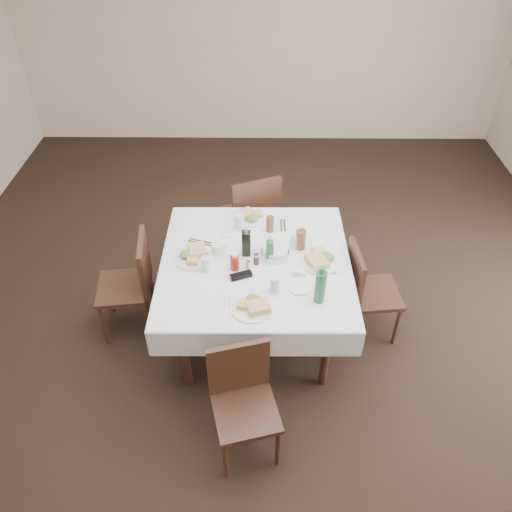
{
  "coord_description": "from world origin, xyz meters",
  "views": [
    {
      "loc": [
        -0.04,
        -2.72,
        3.11
      ],
      "look_at": [
        -0.07,
        0.04,
        0.8
      ],
      "focal_mm": 35.0,
      "sensor_mm": 36.0,
      "label": 1
    }
  ],
  "objects_px": {
    "chair_east": "(365,287)",
    "water_s": "(275,284)",
    "water_e": "(294,241)",
    "coffee_mug": "(217,250)",
    "chair_south": "(242,394)",
    "oil_cruet_green": "(270,250)",
    "chair_north": "(252,214)",
    "chair_west": "(134,280)",
    "green_bottle": "(320,286)",
    "ketchup_bottle": "(235,262)",
    "water_w": "(205,264)",
    "oil_cruet_dark": "(246,242)",
    "dining_table": "(256,269)",
    "bread_basket": "(275,252)",
    "water_n": "(239,222)"
  },
  "relations": [
    {
      "from": "water_e",
      "to": "oil_cruet_dark",
      "type": "distance_m",
      "value": 0.37
    },
    {
      "from": "green_bottle",
      "to": "bread_basket",
      "type": "bearing_deg",
      "value": 121.6
    },
    {
      "from": "chair_north",
      "to": "oil_cruet_green",
      "type": "bearing_deg",
      "value": -81.12
    },
    {
      "from": "dining_table",
      "to": "oil_cruet_dark",
      "type": "bearing_deg",
      "value": 131.27
    },
    {
      "from": "oil_cruet_green",
      "to": "water_e",
      "type": "bearing_deg",
      "value": 39.43
    },
    {
      "from": "chair_west",
      "to": "ketchup_bottle",
      "type": "xyz_separation_m",
      "value": [
        0.8,
        -0.16,
        0.33
      ]
    },
    {
      "from": "water_n",
      "to": "water_s",
      "type": "height_order",
      "value": "water_n"
    },
    {
      "from": "water_e",
      "to": "chair_east",
      "type": "bearing_deg",
      "value": -12.89
    },
    {
      "from": "chair_west",
      "to": "water_n",
      "type": "relative_size",
      "value": 6.41
    },
    {
      "from": "water_s",
      "to": "oil_cruet_green",
      "type": "height_order",
      "value": "oil_cruet_green"
    },
    {
      "from": "dining_table",
      "to": "coffee_mug",
      "type": "xyz_separation_m",
      "value": [
        -0.28,
        0.07,
        0.12
      ]
    },
    {
      "from": "chair_east",
      "to": "water_e",
      "type": "xyz_separation_m",
      "value": [
        -0.55,
        0.13,
        0.35
      ]
    },
    {
      "from": "chair_east",
      "to": "coffee_mug",
      "type": "bearing_deg",
      "value": 178.16
    },
    {
      "from": "bread_basket",
      "to": "coffee_mug",
      "type": "xyz_separation_m",
      "value": [
        -0.42,
        0.0,
        0.01
      ]
    },
    {
      "from": "green_bottle",
      "to": "ketchup_bottle",
      "type": "bearing_deg",
      "value": 151.57
    },
    {
      "from": "water_e",
      "to": "water_s",
      "type": "bearing_deg",
      "value": -108.05
    },
    {
      "from": "water_e",
      "to": "water_w",
      "type": "relative_size",
      "value": 1.07
    },
    {
      "from": "oil_cruet_green",
      "to": "dining_table",
      "type": "bearing_deg",
      "value": -175.69
    },
    {
      "from": "water_e",
      "to": "coffee_mug",
      "type": "height_order",
      "value": "water_e"
    },
    {
      "from": "oil_cruet_green",
      "to": "chair_north",
      "type": "bearing_deg",
      "value": 98.88
    },
    {
      "from": "chair_south",
      "to": "water_s",
      "type": "xyz_separation_m",
      "value": [
        0.2,
        0.62,
        0.36
      ]
    },
    {
      "from": "dining_table",
      "to": "water_n",
      "type": "height_order",
      "value": "water_n"
    },
    {
      "from": "water_w",
      "to": "green_bottle",
      "type": "bearing_deg",
      "value": -20.61
    },
    {
      "from": "bread_basket",
      "to": "coffee_mug",
      "type": "relative_size",
      "value": 1.51
    },
    {
      "from": "chair_south",
      "to": "chair_east",
      "type": "xyz_separation_m",
      "value": [
        0.91,
        0.97,
        0.0
      ]
    },
    {
      "from": "chair_east",
      "to": "water_s",
      "type": "xyz_separation_m",
      "value": [
        -0.7,
        -0.35,
        0.35
      ]
    },
    {
      "from": "bread_basket",
      "to": "chair_west",
      "type": "bearing_deg",
      "value": 179.39
    },
    {
      "from": "water_n",
      "to": "oil_cruet_green",
      "type": "relative_size",
      "value": 0.61
    },
    {
      "from": "chair_south",
      "to": "water_w",
      "type": "height_order",
      "value": "water_w"
    },
    {
      "from": "chair_west",
      "to": "water_e",
      "type": "bearing_deg",
      "value": 3.88
    },
    {
      "from": "chair_south",
      "to": "water_e",
      "type": "bearing_deg",
      "value": 71.91
    },
    {
      "from": "chair_north",
      "to": "coffee_mug",
      "type": "xyz_separation_m",
      "value": [
        -0.24,
        -0.84,
        0.27
      ]
    },
    {
      "from": "oil_cruet_green",
      "to": "ketchup_bottle",
      "type": "bearing_deg",
      "value": -158.9
    },
    {
      "from": "dining_table",
      "to": "green_bottle",
      "type": "relative_size",
      "value": 4.85
    },
    {
      "from": "chair_south",
      "to": "chair_west",
      "type": "bearing_deg",
      "value": 130.83
    },
    {
      "from": "chair_north",
      "to": "green_bottle",
      "type": "relative_size",
      "value": 3.26
    },
    {
      "from": "oil_cruet_dark",
      "to": "coffee_mug",
      "type": "distance_m",
      "value": 0.22
    },
    {
      "from": "chair_east",
      "to": "green_bottle",
      "type": "xyz_separation_m",
      "value": [
        -0.41,
        -0.43,
        0.42
      ]
    },
    {
      "from": "water_e",
      "to": "coffee_mug",
      "type": "xyz_separation_m",
      "value": [
        -0.57,
        -0.09,
        -0.02
      ]
    },
    {
      "from": "chair_east",
      "to": "water_n",
      "type": "relative_size",
      "value": 6.11
    },
    {
      "from": "chair_west",
      "to": "oil_cruet_green",
      "type": "height_order",
      "value": "oil_cruet_green"
    },
    {
      "from": "chair_west",
      "to": "water_s",
      "type": "distance_m",
      "value": 1.19
    },
    {
      "from": "water_w",
      "to": "water_s",
      "type": "bearing_deg",
      "value": -23.37
    },
    {
      "from": "chair_north",
      "to": "bread_basket",
      "type": "height_order",
      "value": "chair_north"
    },
    {
      "from": "water_s",
      "to": "chair_east",
      "type": "bearing_deg",
      "value": 26.24
    },
    {
      "from": "oil_cruet_dark",
      "to": "green_bottle",
      "type": "xyz_separation_m",
      "value": [
        0.49,
        -0.47,
        0.02
      ]
    },
    {
      "from": "dining_table",
      "to": "water_w",
      "type": "height_order",
      "value": "water_w"
    },
    {
      "from": "chair_west",
      "to": "green_bottle",
      "type": "bearing_deg",
      "value": -19.11
    },
    {
      "from": "oil_cruet_dark",
      "to": "coffee_mug",
      "type": "height_order",
      "value": "oil_cruet_dark"
    },
    {
      "from": "chair_east",
      "to": "water_s",
      "type": "relative_size",
      "value": 6.56
    }
  ]
}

